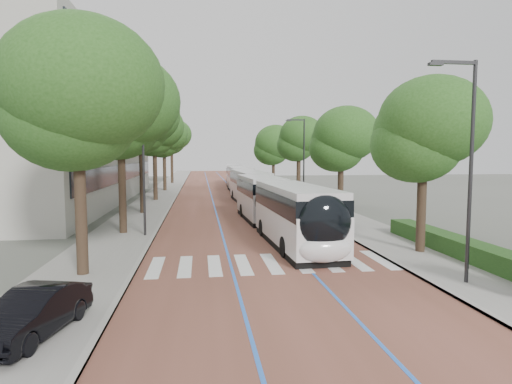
# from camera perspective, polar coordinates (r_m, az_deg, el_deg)

# --- Properties ---
(ground) EXTENTS (160.00, 160.00, 0.00)m
(ground) POSITION_cam_1_polar(r_m,az_deg,el_deg) (18.13, 1.96, -10.35)
(ground) COLOR #51544C
(ground) RESTS_ON ground
(road) EXTENTS (11.00, 140.00, 0.02)m
(road) POSITION_cam_1_polar(r_m,az_deg,el_deg) (57.52, -4.57, 0.21)
(road) COLOR brown
(road) RESTS_ON ground
(sidewalk_left) EXTENTS (4.00, 140.00, 0.12)m
(sidewalk_left) POSITION_cam_1_polar(r_m,az_deg,el_deg) (57.63, -12.04, 0.17)
(sidewalk_left) COLOR gray
(sidewalk_left) RESTS_ON ground
(sidewalk_right) EXTENTS (4.00, 140.00, 0.12)m
(sidewalk_right) POSITION_cam_1_polar(r_m,az_deg,el_deg) (58.37, 2.80, 0.34)
(sidewalk_right) COLOR gray
(sidewalk_right) RESTS_ON ground
(kerb_left) EXTENTS (0.20, 140.00, 0.14)m
(kerb_left) POSITION_cam_1_polar(r_m,az_deg,el_deg) (57.51, -10.15, 0.19)
(kerb_left) COLOR gray
(kerb_left) RESTS_ON ground
(kerb_right) EXTENTS (0.20, 140.00, 0.14)m
(kerb_right) POSITION_cam_1_polar(r_m,az_deg,el_deg) (58.07, 0.95, 0.32)
(kerb_right) COLOR gray
(kerb_right) RESTS_ON ground
(zebra_crossing) EXTENTS (10.55, 3.60, 0.01)m
(zebra_crossing) POSITION_cam_1_polar(r_m,az_deg,el_deg) (19.11, 2.06, -9.47)
(zebra_crossing) COLOR silver
(zebra_crossing) RESTS_ON ground
(lane_line_left) EXTENTS (0.12, 126.00, 0.01)m
(lane_line_left) POSITION_cam_1_polar(r_m,az_deg,el_deg) (57.46, -6.17, 0.20)
(lane_line_left) COLOR blue
(lane_line_left) RESTS_ON road
(lane_line_right) EXTENTS (0.12, 126.00, 0.01)m
(lane_line_right) POSITION_cam_1_polar(r_m,az_deg,el_deg) (57.62, -2.98, 0.24)
(lane_line_right) COLOR blue
(lane_line_right) RESTS_ON road
(office_building) EXTENTS (18.11, 40.00, 14.00)m
(office_building) POSITION_cam_1_polar(r_m,az_deg,el_deg) (48.25, -27.81, 7.04)
(office_building) COLOR #ABA89E
(office_building) RESTS_ON ground
(hedge) EXTENTS (1.20, 14.00, 0.80)m
(hedge) POSITION_cam_1_polar(r_m,az_deg,el_deg) (21.43, 26.93, -7.07)
(hedge) COLOR #193E15
(hedge) RESTS_ON sidewalk_right
(streetlight_near) EXTENTS (1.82, 0.20, 8.00)m
(streetlight_near) POSITION_cam_1_polar(r_m,az_deg,el_deg) (17.12, 26.30, 4.55)
(streetlight_near) COLOR #28282A
(streetlight_near) RESTS_ON sidewalk_right
(streetlight_far) EXTENTS (1.82, 0.20, 8.00)m
(streetlight_far) POSITION_cam_1_polar(r_m,az_deg,el_deg) (40.38, 6.16, 5.00)
(streetlight_far) COLOR #28282A
(streetlight_far) RESTS_ON sidewalk_right
(lamp_post_left) EXTENTS (0.14, 0.14, 8.00)m
(lamp_post_left) POSITION_cam_1_polar(r_m,az_deg,el_deg) (25.46, -14.76, 3.31)
(lamp_post_left) COLOR #28282A
(lamp_post_left) RESTS_ON sidewalk_left
(trees_left) EXTENTS (6.47, 61.06, 10.09)m
(trees_left) POSITION_cam_1_polar(r_m,az_deg,el_deg) (41.54, -13.99, 8.10)
(trees_left) COLOR black
(trees_left) RESTS_ON ground
(trees_right) EXTENTS (6.04, 47.55, 8.50)m
(trees_right) POSITION_cam_1_polar(r_m,az_deg,el_deg) (44.00, 6.48, 6.41)
(trees_right) COLOR black
(trees_right) RESTS_ON ground
(lead_bus) EXTENTS (3.42, 18.50, 3.20)m
(lead_bus) POSITION_cam_1_polar(r_m,az_deg,el_deg) (26.08, 3.01, -1.99)
(lead_bus) COLOR black
(lead_bus) RESTS_ON ground
(bus_queued_0) EXTENTS (3.00, 12.49, 3.20)m
(bus_queued_0) POSITION_cam_1_polar(r_m,az_deg,el_deg) (41.60, -0.77, 0.62)
(bus_queued_0) COLOR silver
(bus_queued_0) RESTS_ON ground
(bus_queued_1) EXTENTS (2.57, 12.40, 3.20)m
(bus_queued_1) POSITION_cam_1_polar(r_m,az_deg,el_deg) (54.68, -2.15, 1.67)
(bus_queued_1) COLOR silver
(bus_queued_1) RESTS_ON ground
(bus_queued_2) EXTENTS (3.27, 12.53, 3.20)m
(bus_queued_2) POSITION_cam_1_polar(r_m,az_deg,el_deg) (68.90, -2.88, 2.35)
(bus_queued_2) COLOR silver
(bus_queued_2) RESTS_ON ground
(parked_car) EXTENTS (2.16, 3.96, 1.24)m
(parked_car) POSITION_cam_1_polar(r_m,az_deg,el_deg) (12.80, -27.52, -14.07)
(parked_car) COLOR black
(parked_car) RESTS_ON sidewalk_left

